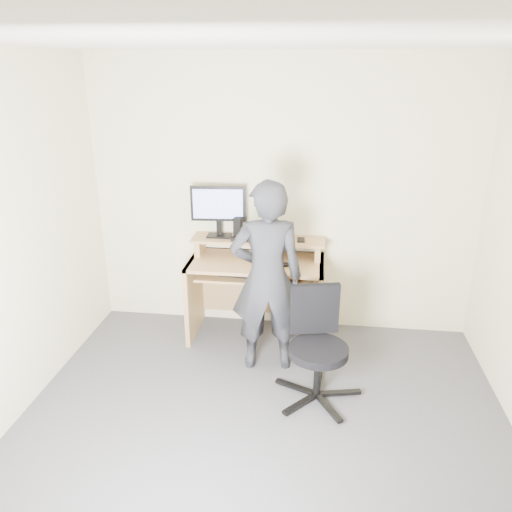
% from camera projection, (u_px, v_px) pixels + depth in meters
% --- Properties ---
extents(ground, '(3.50, 3.50, 0.00)m').
position_uv_depth(ground, '(258.00, 445.00, 3.33)').
color(ground, '#4E4D52').
rests_on(ground, ground).
extents(back_wall, '(3.50, 0.02, 2.50)m').
position_uv_depth(back_wall, '(282.00, 198.00, 4.51)').
color(back_wall, beige).
rests_on(back_wall, ground).
extents(ceiling, '(3.50, 3.50, 0.02)m').
position_uv_depth(ceiling, '(259.00, 38.00, 2.44)').
color(ceiling, white).
rests_on(ceiling, back_wall).
extents(desk, '(1.20, 0.60, 0.91)m').
position_uv_depth(desk, '(257.00, 278.00, 4.58)').
color(desk, tan).
rests_on(desk, ground).
extents(monitor, '(0.50, 0.14, 0.47)m').
position_uv_depth(monitor, '(218.00, 207.00, 4.46)').
color(monitor, black).
rests_on(monitor, desk).
extents(external_drive, '(0.11, 0.15, 0.20)m').
position_uv_depth(external_drive, '(240.00, 227.00, 4.49)').
color(external_drive, black).
rests_on(external_drive, desk).
extents(travel_mug, '(0.09, 0.09, 0.19)m').
position_uv_depth(travel_mug, '(273.00, 230.00, 4.44)').
color(travel_mug, '#BABABF').
rests_on(travel_mug, desk).
extents(smartphone, '(0.07, 0.13, 0.01)m').
position_uv_depth(smartphone, '(301.00, 240.00, 4.46)').
color(smartphone, black).
rests_on(smartphone, desk).
extents(charger, '(0.05, 0.04, 0.03)m').
position_uv_depth(charger, '(234.00, 239.00, 4.44)').
color(charger, black).
rests_on(charger, desk).
extents(headphones, '(0.16, 0.16, 0.06)m').
position_uv_depth(headphones, '(251.00, 236.00, 4.56)').
color(headphones, silver).
rests_on(headphones, desk).
extents(keyboard, '(0.48, 0.23, 0.03)m').
position_uv_depth(keyboard, '(245.00, 273.00, 4.39)').
color(keyboard, black).
rests_on(keyboard, desk).
extents(mouse, '(0.10, 0.07, 0.04)m').
position_uv_depth(mouse, '(285.00, 264.00, 4.30)').
color(mouse, black).
rests_on(mouse, desk).
extents(office_chair, '(0.67, 0.65, 0.84)m').
position_uv_depth(office_chair, '(317.00, 341.00, 3.70)').
color(office_chair, black).
rests_on(office_chair, ground).
extents(person, '(0.64, 0.47, 1.59)m').
position_uv_depth(person, '(267.00, 278.00, 3.96)').
color(person, black).
rests_on(person, ground).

